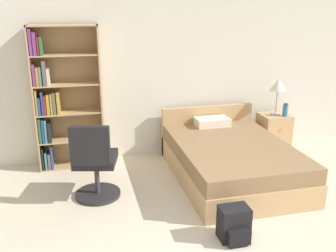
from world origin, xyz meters
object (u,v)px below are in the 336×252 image
bookshelf (59,99)px  water_bottle (285,110)px  backpack_black (234,225)px  nightstand (273,132)px  office_chair (95,164)px  table_lamp (278,86)px  bed (230,158)px

bookshelf → water_bottle: bookshelf is taller
backpack_black → nightstand: bearing=53.3°
office_chair → table_lamp: table_lamp is taller
office_chair → nightstand: office_chair is taller
bookshelf → office_chair: bearing=-70.5°
office_chair → nightstand: bearing=18.6°
bed → water_bottle: size_ratio=10.16×
office_chair → nightstand: (2.86, 0.96, -0.16)m
office_chair → table_lamp: 3.09m
bookshelf → bed: size_ratio=0.96×
table_lamp → water_bottle: (0.09, -0.12, -0.36)m
office_chair → nightstand: size_ratio=1.67×
bookshelf → table_lamp: 3.26m
bed → bookshelf: bearing=158.2°
water_bottle → backpack_black: bearing=-129.9°
table_lamp → backpack_black: table_lamp is taller
bed → office_chair: (-1.80, -0.22, 0.20)m
bed → office_chair: 1.83m
office_chair → table_lamp: size_ratio=1.73×
office_chair → backpack_black: size_ratio=2.83×
bookshelf → table_lamp: bearing=-2.1°
table_lamp → nightstand: bearing=-139.6°
bed → table_lamp: table_lamp is taller
office_chair → water_bottle: size_ratio=4.84×
office_chair → backpack_black: bearing=-42.0°
bookshelf → bed: bookshelf is taller
backpack_black → bed: bearing=69.3°
table_lamp → backpack_black: bearing=-126.8°
bed → nightstand: bed is taller
table_lamp → office_chair: bearing=-161.2°
office_chair → water_bottle: office_chair is taller
bed → table_lamp: (1.07, 0.75, 0.79)m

